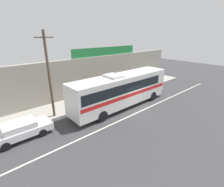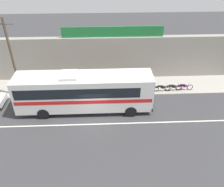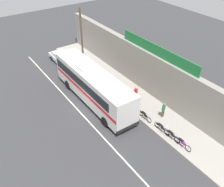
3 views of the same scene
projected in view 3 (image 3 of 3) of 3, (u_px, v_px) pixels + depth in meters
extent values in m
plane|color=#3A3A3D|center=(87.00, 109.00, 25.69)|extent=(70.00, 70.00, 0.00)
cube|color=#A8A399|center=(127.00, 92.00, 28.07)|extent=(30.00, 3.60, 0.14)
cube|color=gray|center=(143.00, 69.00, 27.73)|extent=(30.00, 0.70, 4.80)
cube|color=#1E7538|center=(157.00, 51.00, 24.72)|extent=(10.56, 0.12, 1.10)
cube|color=silver|center=(80.00, 112.00, 25.31)|extent=(30.00, 0.14, 0.01)
cube|color=silver|center=(93.00, 85.00, 25.77)|extent=(12.07, 2.55, 3.10)
cube|color=black|center=(90.00, 78.00, 25.77)|extent=(10.62, 2.57, 0.96)
cube|color=red|center=(93.00, 87.00, 25.94)|extent=(11.83, 2.56, 0.36)
cube|color=black|center=(129.00, 112.00, 21.47)|extent=(0.04, 2.29, 1.40)
cube|color=black|center=(128.00, 127.00, 22.53)|extent=(0.12, 2.55, 0.36)
cube|color=silver|center=(86.00, 66.00, 25.61)|extent=(1.40, 1.78, 0.24)
cylinder|color=black|center=(126.00, 113.00, 24.41)|extent=(1.04, 0.32, 1.04)
cylinder|color=black|center=(105.00, 122.00, 23.31)|extent=(1.04, 0.32, 1.04)
cylinder|color=black|center=(86.00, 78.00, 29.60)|extent=(1.04, 0.32, 1.04)
cylinder|color=black|center=(68.00, 85.00, 28.49)|extent=(1.04, 0.32, 1.04)
cube|color=silver|center=(61.00, 58.00, 33.61)|extent=(4.37, 1.79, 0.56)
cube|color=silver|center=(60.00, 55.00, 33.38)|extent=(2.27, 1.61, 0.48)
cube|color=black|center=(63.00, 57.00, 32.84)|extent=(0.21, 1.50, 0.34)
cylinder|color=black|center=(71.00, 62.00, 33.33)|extent=(0.62, 0.20, 0.62)
cylinder|color=black|center=(60.00, 66.00, 32.54)|extent=(0.62, 0.20, 0.62)
cylinder|color=black|center=(63.00, 55.00, 35.03)|extent=(0.62, 0.20, 0.62)
cylinder|color=black|center=(52.00, 59.00, 34.24)|extent=(0.62, 0.20, 0.62)
cylinder|color=brown|center=(82.00, 40.00, 30.21)|extent=(0.22, 0.22, 7.80)
cylinder|color=brown|center=(80.00, 12.00, 28.30)|extent=(1.60, 0.10, 0.10)
torus|color=black|center=(167.00, 133.00, 22.19)|extent=(0.62, 0.06, 0.62)
torus|color=black|center=(157.00, 125.00, 23.06)|extent=(0.62, 0.06, 0.62)
cylinder|color=silver|center=(167.00, 130.00, 22.07)|extent=(0.34, 0.04, 0.65)
cylinder|color=silver|center=(166.00, 127.00, 21.95)|extent=(0.03, 0.56, 0.03)
ellipsoid|color=black|center=(163.00, 128.00, 22.48)|extent=(0.56, 0.22, 0.34)
cube|color=black|center=(160.00, 125.00, 22.61)|extent=(0.52, 0.20, 0.10)
ellipsoid|color=black|center=(158.00, 124.00, 22.94)|extent=(0.36, 0.14, 0.16)
torus|color=black|center=(177.00, 140.00, 21.44)|extent=(0.62, 0.06, 0.62)
torus|color=black|center=(167.00, 132.00, 22.31)|extent=(0.62, 0.06, 0.62)
cylinder|color=silver|center=(177.00, 137.00, 21.32)|extent=(0.34, 0.04, 0.65)
cylinder|color=silver|center=(177.00, 134.00, 21.21)|extent=(0.03, 0.56, 0.03)
ellipsoid|color=black|center=(173.00, 135.00, 21.73)|extent=(0.56, 0.22, 0.34)
cube|color=black|center=(170.00, 132.00, 21.86)|extent=(0.52, 0.20, 0.10)
ellipsoid|color=black|center=(167.00, 131.00, 22.19)|extent=(0.36, 0.14, 0.16)
torus|color=black|center=(188.00, 148.00, 20.70)|extent=(0.62, 0.06, 0.62)
torus|color=black|center=(177.00, 140.00, 21.52)|extent=(0.62, 0.06, 0.62)
cylinder|color=silver|center=(188.00, 145.00, 20.58)|extent=(0.34, 0.04, 0.65)
cylinder|color=silver|center=(188.00, 142.00, 20.46)|extent=(0.03, 0.56, 0.03)
ellipsoid|color=#991E8C|center=(183.00, 143.00, 20.97)|extent=(0.56, 0.22, 0.34)
cube|color=black|center=(181.00, 140.00, 21.09)|extent=(0.52, 0.20, 0.10)
ellipsoid|color=#991E8C|center=(178.00, 139.00, 21.40)|extent=(0.36, 0.14, 0.16)
torus|color=black|center=(149.00, 120.00, 23.62)|extent=(0.62, 0.06, 0.62)
torus|color=black|center=(141.00, 113.00, 24.44)|extent=(0.62, 0.06, 0.62)
cylinder|color=silver|center=(149.00, 117.00, 23.50)|extent=(0.34, 0.04, 0.65)
cylinder|color=silver|center=(148.00, 114.00, 23.39)|extent=(0.03, 0.56, 0.03)
ellipsoid|color=black|center=(145.00, 115.00, 23.88)|extent=(0.56, 0.22, 0.34)
cube|color=black|center=(144.00, 113.00, 24.00)|extent=(0.52, 0.20, 0.10)
ellipsoid|color=black|center=(141.00, 112.00, 24.32)|extent=(0.36, 0.14, 0.16)
cylinder|color=brown|center=(164.00, 113.00, 24.31)|extent=(0.13, 0.13, 0.80)
cylinder|color=brown|center=(162.00, 114.00, 24.23)|extent=(0.13, 0.13, 0.80)
cylinder|color=#2D7A4C|center=(164.00, 108.00, 23.87)|extent=(0.30, 0.30, 0.60)
sphere|color=#A37556|center=(164.00, 104.00, 23.62)|extent=(0.22, 0.22, 0.22)
cylinder|color=#2D7A4C|center=(165.00, 107.00, 23.94)|extent=(0.08, 0.08, 0.55)
cylinder|color=#2D7A4C|center=(162.00, 108.00, 23.76)|extent=(0.08, 0.08, 0.55)
cylinder|color=brown|center=(136.00, 97.00, 26.52)|extent=(0.13, 0.13, 0.82)
cylinder|color=brown|center=(135.00, 97.00, 26.44)|extent=(0.13, 0.13, 0.82)
cylinder|color=red|center=(136.00, 91.00, 26.07)|extent=(0.30, 0.30, 0.62)
sphere|color=tan|center=(136.00, 88.00, 25.81)|extent=(0.22, 0.22, 0.22)
cylinder|color=red|center=(137.00, 91.00, 26.14)|extent=(0.08, 0.08, 0.57)
cylinder|color=red|center=(134.00, 92.00, 25.96)|extent=(0.08, 0.08, 0.57)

